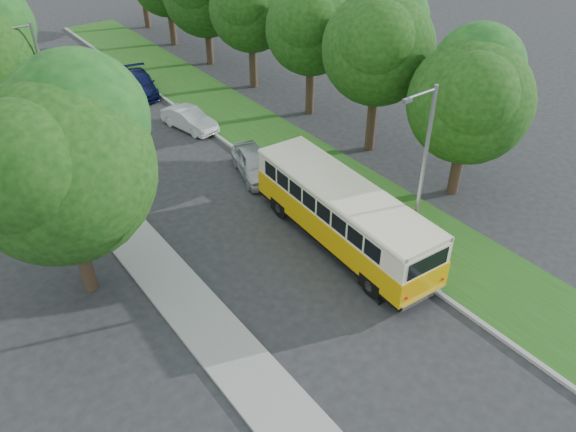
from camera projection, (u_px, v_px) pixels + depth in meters
ground at (296, 268)px, 24.03m from camera, size 120.00×120.00×0.00m
curb at (293, 189)px, 29.04m from camera, size 0.20×70.00×0.15m
grass_verge at (327, 176)px, 30.20m from camera, size 4.50×70.00×0.13m
sidewalk at (142, 250)px, 24.93m from camera, size 2.20×70.00×0.12m
treeline at (158, 19)px, 34.01m from camera, size 24.27×41.91×9.46m
lamppost_near at (421, 174)px, 21.95m from camera, size 1.71×0.16×8.00m
lamppost_far at (45, 87)px, 29.89m from camera, size 1.71×0.16×7.50m
warning_sign at (85, 155)px, 28.72m from camera, size 0.56×0.10×2.50m
vintage_bus at (343, 216)px, 24.56m from camera, size 3.17×10.34×3.03m
car_silver at (255, 163)px, 29.99m from camera, size 2.84×4.56×1.45m
car_white at (189, 119)px, 34.63m from camera, size 2.20×4.20×1.32m
car_blue at (140, 84)px, 39.24m from camera, size 3.05×5.14×1.40m
car_grey at (114, 81)px, 39.78m from camera, size 3.80×5.37×1.36m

